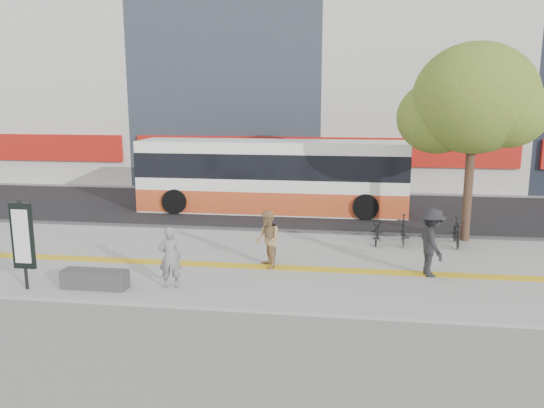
# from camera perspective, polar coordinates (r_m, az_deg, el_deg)

# --- Properties ---
(ground) EXTENTS (120.00, 120.00, 0.00)m
(ground) POSITION_cam_1_polar(r_m,az_deg,el_deg) (14.02, -6.39, -8.03)
(ground) COLOR slate
(ground) RESTS_ON ground
(sidewalk) EXTENTS (40.00, 7.00, 0.08)m
(sidewalk) POSITION_cam_1_polar(r_m,az_deg,el_deg) (15.39, -4.99, -6.08)
(sidewalk) COLOR gray
(sidewalk) RESTS_ON ground
(tactile_strip) EXTENTS (40.00, 0.45, 0.01)m
(tactile_strip) POSITION_cam_1_polar(r_m,az_deg,el_deg) (14.91, -5.43, -6.48)
(tactile_strip) COLOR yellow
(tactile_strip) RESTS_ON sidewalk
(street) EXTENTS (40.00, 8.00, 0.06)m
(street) POSITION_cam_1_polar(r_m,az_deg,el_deg) (22.53, -0.68, -0.49)
(street) COLOR black
(street) RESTS_ON ground
(curb) EXTENTS (40.00, 0.25, 0.14)m
(curb) POSITION_cam_1_polar(r_m,az_deg,el_deg) (18.68, -2.57, -2.84)
(curb) COLOR #3B3B3D
(curb) RESTS_ON ground
(bench) EXTENTS (1.60, 0.45, 0.45)m
(bench) POSITION_cam_1_polar(r_m,az_deg,el_deg) (13.75, -18.34, -7.61)
(bench) COLOR #3B3B3D
(bench) RESTS_ON sidewalk
(signboard) EXTENTS (0.55, 0.10, 2.20)m
(signboard) POSITION_cam_1_polar(r_m,az_deg,el_deg) (13.99, -25.06, -3.25)
(signboard) COLOR black
(signboard) RESTS_ON sidewalk
(street_tree) EXTENTS (4.40, 3.80, 6.31)m
(street_tree) POSITION_cam_1_polar(r_m,az_deg,el_deg) (18.02, 20.62, 10.23)
(street_tree) COLOR #3D281B
(street_tree) RESTS_ON sidewalk
(bus) EXTENTS (10.75, 2.55, 2.86)m
(bus) POSITION_cam_1_polar(r_m,az_deg,el_deg) (21.75, -0.02, 2.77)
(bus) COLOR white
(bus) RESTS_ON street
(bicycle_row) EXTENTS (3.03, 1.56, 0.89)m
(bicycle_row) POSITION_cam_1_polar(r_m,az_deg,el_deg) (17.43, 15.04, -2.79)
(bicycle_row) COLOR black
(bicycle_row) RESTS_ON sidewalk
(seated_woman) EXTENTS (0.62, 0.47, 1.51)m
(seated_woman) POSITION_cam_1_polar(r_m,az_deg,el_deg) (13.18, -10.82, -5.61)
(seated_woman) COLOR black
(seated_woman) RESTS_ON sidewalk
(pedestrian_tan) EXTENTS (0.87, 0.95, 1.58)m
(pedestrian_tan) POSITION_cam_1_polar(r_m,az_deg,el_deg) (14.42, -0.47, -3.80)
(pedestrian_tan) COLOR #A07D52
(pedestrian_tan) RESTS_ON sidewalk
(pedestrian_dark) EXTENTS (0.87, 1.26, 1.78)m
(pedestrian_dark) POSITION_cam_1_polar(r_m,az_deg,el_deg) (14.35, 16.67, -3.95)
(pedestrian_dark) COLOR black
(pedestrian_dark) RESTS_ON sidewalk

